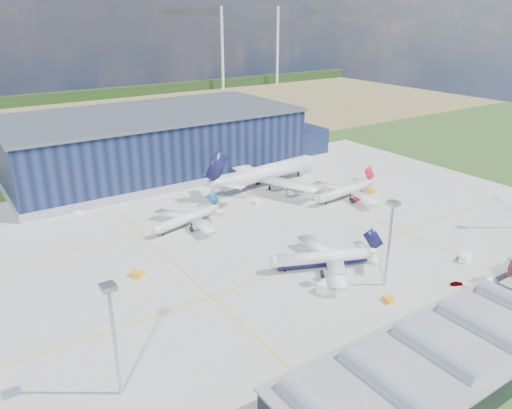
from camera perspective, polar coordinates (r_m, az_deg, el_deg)
name	(u,v)px	position (r m, az deg, el deg)	size (l,w,h in m)	color
ground	(284,251)	(147.21, 3.17, -5.35)	(600.00, 600.00, 0.00)	#254A1B
apron	(264,239)	(154.46, 0.93, -3.97)	(220.00, 160.00, 0.08)	#ACADA7
farmland	(75,122)	(340.66, -19.95, 8.84)	(600.00, 220.00, 0.01)	olive
treeline	(45,99)	(416.96, -22.94, 11.07)	(600.00, 8.00, 8.00)	black
hangar	(158,145)	(222.57, -11.10, 6.74)	(145.00, 62.00, 26.10)	#0F1633
glass_concourse	(446,359)	(106.15, 20.84, -16.20)	(78.00, 23.00, 8.60)	black
light_mast_west	(112,323)	(92.14, -16.10, -12.84)	(2.60, 2.60, 23.00)	#A9ABB0
light_mast_center	(390,230)	(127.32, 15.11, -2.85)	(2.60, 2.60, 23.00)	#A9ABB0
airliner_navy	(322,251)	(136.28, 7.60, -5.29)	(32.92, 32.20, 10.73)	silver
airliner_red	(345,186)	(187.92, 10.13, 2.07)	(31.68, 30.99, 10.33)	silver
airliner_widebody	(267,164)	(198.09, 1.30, 4.61)	(56.08, 54.86, 18.29)	silver
airliner_regional	(185,214)	(162.28, -8.16, -1.12)	(28.63, 28.00, 9.33)	silver
gse_tug_a	(137,274)	(137.16, -13.41, -7.73)	(2.11, 3.45, 1.44)	#FA9F15
gse_tug_b	(388,300)	(126.99, 14.87, -10.45)	(1.86, 2.79, 1.21)	#FA9F15
gse_van_a	(327,285)	(128.49, 8.17, -9.13)	(2.61, 5.99, 2.61)	white
gse_cart_a	(257,201)	(182.63, 0.17, 0.36)	(2.21, 3.32, 1.44)	white
gse_van_b	(321,198)	(186.80, 7.49, 0.75)	(2.02, 4.41, 2.02)	white
gse_tug_c	(371,191)	(198.08, 12.97, 1.48)	(1.93, 3.09, 1.35)	#FA9F15
gse_cart_b	(79,213)	(182.87, -19.53, -0.92)	(1.97, 2.95, 1.28)	white
gse_van_c	(465,257)	(153.02, 22.81, -5.58)	(2.16, 4.49, 2.16)	white
airstair	(483,286)	(138.49, 24.48, -8.51)	(1.92, 4.79, 3.07)	white
car_a	(457,283)	(139.44, 21.96, -8.37)	(1.27, 3.16, 1.08)	#99999E
car_b	(450,313)	(126.17, 21.25, -11.50)	(1.30, 3.73, 1.23)	#99999E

